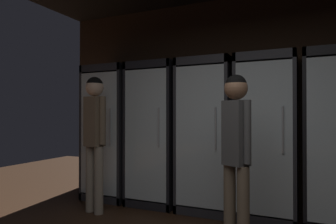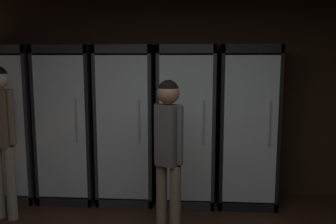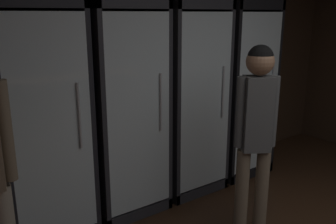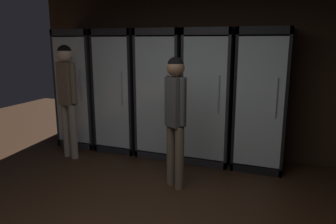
{
  "view_description": "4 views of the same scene",
  "coord_description": "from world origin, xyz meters",
  "px_view_note": "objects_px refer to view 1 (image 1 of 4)",
  "views": [
    {
      "loc": [
        0.47,
        -1.1,
        1.21
      ],
      "look_at": [
        -1.24,
        2.72,
        1.26
      ],
      "focal_mm": 32.72,
      "sensor_mm": 36.0,
      "label": 1
    },
    {
      "loc": [
        0.15,
        -1.7,
        1.77
      ],
      "look_at": [
        -0.17,
        2.67,
        1.12
      ],
      "focal_mm": 38.87,
      "sensor_mm": 36.0,
      "label": 2
    },
    {
      "loc": [
        -2.17,
        -0.12,
        1.79
      ],
      "look_at": [
        -0.2,
        2.64,
        0.87
      ],
      "focal_mm": 38.72,
      "sensor_mm": 36.0,
      "label": 3
    },
    {
      "loc": [
        1.18,
        -1.84,
        1.76
      ],
      "look_at": [
        -0.45,
        2.33,
        0.76
      ],
      "focal_mm": 34.66,
      "sensor_mm": 36.0,
      "label": 4
    }
  ],
  "objects_px": {
    "cooler_center": "(208,136)",
    "shopper_far": "(95,128)",
    "cooler_far_left": "(113,134)",
    "cooler_right": "(267,137)",
    "shopper_near": "(236,143)",
    "cooler_left": "(157,135)"
  },
  "relations": [
    {
      "from": "shopper_far",
      "to": "shopper_near",
      "type": "bearing_deg",
      "value": -11.64
    },
    {
      "from": "cooler_right",
      "to": "cooler_far_left",
      "type": "bearing_deg",
      "value": 179.95
    },
    {
      "from": "cooler_center",
      "to": "shopper_near",
      "type": "xyz_separation_m",
      "value": [
        0.59,
        -1.08,
        0.02
      ]
    },
    {
      "from": "cooler_right",
      "to": "shopper_near",
      "type": "distance_m",
      "value": 1.09
    },
    {
      "from": "cooler_left",
      "to": "shopper_far",
      "type": "xyz_separation_m",
      "value": [
        -0.52,
        -0.71,
        0.11
      ]
    },
    {
      "from": "cooler_center",
      "to": "shopper_far",
      "type": "distance_m",
      "value": 1.44
    },
    {
      "from": "cooler_center",
      "to": "shopper_near",
      "type": "relative_size",
      "value": 1.22
    },
    {
      "from": "cooler_far_left",
      "to": "cooler_center",
      "type": "bearing_deg",
      "value": -0.04
    },
    {
      "from": "cooler_far_left",
      "to": "cooler_right",
      "type": "bearing_deg",
      "value": -0.05
    },
    {
      "from": "cooler_far_left",
      "to": "shopper_near",
      "type": "height_order",
      "value": "cooler_far_left"
    },
    {
      "from": "cooler_right",
      "to": "shopper_near",
      "type": "bearing_deg",
      "value": -97.59
    },
    {
      "from": "cooler_center",
      "to": "cooler_left",
      "type": "bearing_deg",
      "value": 179.86
    },
    {
      "from": "cooler_left",
      "to": "cooler_right",
      "type": "bearing_deg",
      "value": -0.1
    },
    {
      "from": "cooler_right",
      "to": "shopper_near",
      "type": "relative_size",
      "value": 1.22
    },
    {
      "from": "cooler_center",
      "to": "shopper_far",
      "type": "bearing_deg",
      "value": -150.68
    },
    {
      "from": "cooler_far_left",
      "to": "cooler_left",
      "type": "height_order",
      "value": "same"
    },
    {
      "from": "cooler_far_left",
      "to": "cooler_left",
      "type": "xyz_separation_m",
      "value": [
        0.73,
        0.0,
        0.01
      ]
    },
    {
      "from": "cooler_right",
      "to": "shopper_far",
      "type": "bearing_deg",
      "value": -160.52
    },
    {
      "from": "cooler_left",
      "to": "cooler_right",
      "type": "relative_size",
      "value": 1.0
    },
    {
      "from": "cooler_far_left",
      "to": "shopper_far",
      "type": "xyz_separation_m",
      "value": [
        0.21,
        -0.7,
        0.12
      ]
    },
    {
      "from": "cooler_far_left",
      "to": "cooler_left",
      "type": "relative_size",
      "value": 1.0
    },
    {
      "from": "shopper_near",
      "to": "shopper_far",
      "type": "relative_size",
      "value": 0.93
    }
  ]
}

